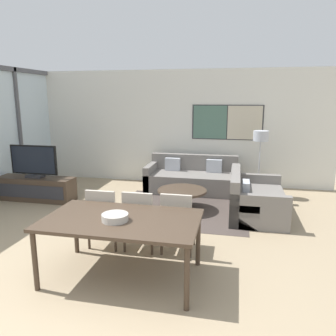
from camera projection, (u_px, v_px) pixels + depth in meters
name	position (u px, v px, depth m)	size (l,w,h in m)	color
ground_plane	(72.00, 306.00, 3.43)	(24.00, 24.00, 0.00)	#9E896B
wall_back	(174.00, 127.00, 8.16)	(7.76, 0.09, 2.80)	silver
area_rug	(182.00, 209.00, 6.38)	(2.50, 2.15, 0.01)	#473D38
tv_console	(36.00, 189.00, 6.92)	(1.65, 0.46, 0.49)	#423326
television	(34.00, 162.00, 6.80)	(1.04, 0.20, 0.68)	#2D2D33
sofa_main	(192.00, 179.00, 7.66)	(2.08, 0.97, 0.80)	slate
sofa_side	(252.00, 201.00, 6.06)	(0.97, 1.62, 0.80)	slate
coffee_table	(182.00, 195.00, 6.31)	(0.94, 0.94, 0.40)	#423326
dining_table	(122.00, 223.00, 3.85)	(1.83, 1.07, 0.75)	#423326
dining_chair_left	(104.00, 214.00, 4.69)	(0.46, 0.46, 0.88)	#B2A899
dining_chair_centre	(140.00, 217.00, 4.60)	(0.46, 0.46, 0.88)	#B2A899
dining_chair_right	(178.00, 219.00, 4.52)	(0.46, 0.46, 0.88)	#B2A899
fruit_bowl	(115.00, 217.00, 3.75)	(0.31, 0.31, 0.08)	#B7B2A8
floor_lamp	(261.00, 142.00, 7.00)	(0.32, 0.32, 1.44)	#2D2D33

